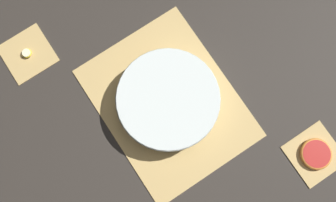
# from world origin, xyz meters

# --- Properties ---
(ground_plane) EXTENTS (6.00, 6.00, 0.00)m
(ground_plane) POSITION_xyz_m (0.00, 0.00, 0.00)
(ground_plane) COLOR #2D2823
(bamboo_mat_center) EXTENTS (0.45, 0.35, 0.01)m
(bamboo_mat_center) POSITION_xyz_m (0.00, 0.00, 0.00)
(bamboo_mat_center) COLOR tan
(bamboo_mat_center) RESTS_ON ground_plane
(coaster_mat_near_left) EXTENTS (0.13, 0.13, 0.01)m
(coaster_mat_near_left) POSITION_xyz_m (-0.34, -0.25, 0.00)
(coaster_mat_near_left) COLOR tan
(coaster_mat_near_left) RESTS_ON ground_plane
(coaster_mat_far_right) EXTENTS (0.13, 0.13, 0.01)m
(coaster_mat_far_right) POSITION_xyz_m (0.34, 0.25, 0.00)
(coaster_mat_far_right) COLOR tan
(coaster_mat_far_right) RESTS_ON ground_plane
(fruit_salad_bowl) EXTENTS (0.28, 0.28, 0.07)m
(fruit_salad_bowl) POSITION_xyz_m (0.00, -0.00, 0.04)
(fruit_salad_bowl) COLOR silver
(fruit_salad_bowl) RESTS_ON bamboo_mat_center
(banana_coin_single) EXTENTS (0.03, 0.03, 0.01)m
(banana_coin_single) POSITION_xyz_m (-0.34, -0.25, 0.01)
(banana_coin_single) COLOR #F4EABC
(banana_coin_single) RESTS_ON coaster_mat_near_left
(grapefruit_slice) EXTENTS (0.09, 0.09, 0.01)m
(grapefruit_slice) POSITION_xyz_m (0.34, 0.25, 0.01)
(grapefruit_slice) COLOR #B2231E
(grapefruit_slice) RESTS_ON coaster_mat_far_right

